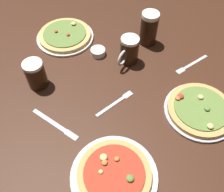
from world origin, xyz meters
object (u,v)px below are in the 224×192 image
object	(u,v)px
pizza_plate_side	(65,36)
beer_mug_amber	(129,51)
pizza_plate_near	(114,175)
pizza_plate_far	(200,110)
fork_left	(115,103)
fork_spare	(191,64)
beer_mug_dark	(36,74)
beer_mug_pale	(149,28)
ramekin_sauce	(98,52)
knife_right	(55,124)

from	to	relation	value
pizza_plate_side	beer_mug_amber	world-z (taller)	beer_mug_amber
pizza_plate_near	beer_mug_amber	bearing A→B (deg)	101.98
pizza_plate_near	pizza_plate_far	size ratio (longest dim) A/B	1.05
fork_left	fork_spare	world-z (taller)	same
pizza_plate_side	beer_mug_dark	distance (m)	0.34
beer_mug_dark	beer_mug_pale	distance (m)	0.61
pizza_plate_near	fork_spare	bearing A→B (deg)	74.60
pizza_plate_near	fork_spare	xyz separation A→B (m)	(0.18, 0.66, -0.01)
pizza_plate_near	pizza_plate_side	xyz separation A→B (m)	(-0.50, 0.63, 0.00)
pizza_plate_far	beer_mug_pale	size ratio (longest dim) A/B	1.70
ramekin_sauce	beer_mug_dark	bearing A→B (deg)	-124.73
pizza_plate_far	knife_right	distance (m)	0.61
beer_mug_dark	ramekin_sauce	xyz separation A→B (m)	(0.19, 0.27, -0.05)
beer_mug_amber	pizza_plate_far	bearing A→B (deg)	-27.52
pizza_plate_near	knife_right	bearing A→B (deg)	157.47
knife_right	fork_spare	size ratio (longest dim) A/B	1.33
ramekin_sauce	fork_left	world-z (taller)	ramekin_sauce
pizza_plate_side	ramekin_sauce	bearing A→B (deg)	-15.95
beer_mug_amber	fork_spare	size ratio (longest dim) A/B	0.79
knife_right	pizza_plate_far	bearing A→B (deg)	25.02
pizza_plate_side	fork_left	distance (m)	0.51
beer_mug_pale	fork_spare	world-z (taller)	beer_mug_pale
pizza_plate_side	beer_mug_pale	xyz separation A→B (m)	(0.43, 0.12, 0.07)
beer_mug_amber	beer_mug_pale	size ratio (longest dim) A/B	0.79
knife_right	ramekin_sauce	bearing A→B (deg)	87.82
beer_mug_dark	beer_mug_amber	xyz separation A→B (m)	(0.35, 0.28, 0.00)
pizza_plate_near	beer_mug_amber	distance (m)	0.59
pizza_plate_near	fork_spare	size ratio (longest dim) A/B	1.77
pizza_plate_near	knife_right	xyz separation A→B (m)	(-0.30, 0.12, -0.01)
pizza_plate_far	beer_mug_pale	world-z (taller)	beer_mug_pale
beer_mug_pale	fork_spare	xyz separation A→B (m)	(0.25, -0.10, -0.08)
fork_left	fork_spare	bearing A→B (deg)	51.08
beer_mug_dark	knife_right	world-z (taller)	beer_mug_dark
fork_spare	ramekin_sauce	bearing A→B (deg)	-169.82
pizza_plate_side	beer_mug_dark	world-z (taller)	beer_mug_dark
pizza_plate_side	knife_right	xyz separation A→B (m)	(0.20, -0.51, -0.01)
pizza_plate_far	pizza_plate_side	xyz separation A→B (m)	(-0.75, 0.25, -0.00)
beer_mug_dark	knife_right	bearing A→B (deg)	-45.21
pizza_plate_near	pizza_plate_side	distance (m)	0.81
pizza_plate_near	pizza_plate_far	world-z (taller)	same
pizza_plate_near	ramekin_sauce	size ratio (longest dim) A/B	4.23
beer_mug_amber	ramekin_sauce	world-z (taller)	beer_mug_amber
beer_mug_amber	beer_mug_pale	world-z (taller)	beer_mug_pale
beer_mug_pale	ramekin_sauce	xyz separation A→B (m)	(-0.21, -0.18, -0.07)
pizza_plate_side	ramekin_sauce	distance (m)	0.22
pizza_plate_near	ramekin_sauce	xyz separation A→B (m)	(-0.28, 0.57, 0.00)
beer_mug_amber	knife_right	xyz separation A→B (m)	(-0.18, -0.45, -0.07)
beer_mug_pale	pizza_plate_side	bearing A→B (deg)	-164.39
fork_spare	knife_right	bearing A→B (deg)	-132.16
knife_right	pizza_plate_near	bearing A→B (deg)	-22.53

